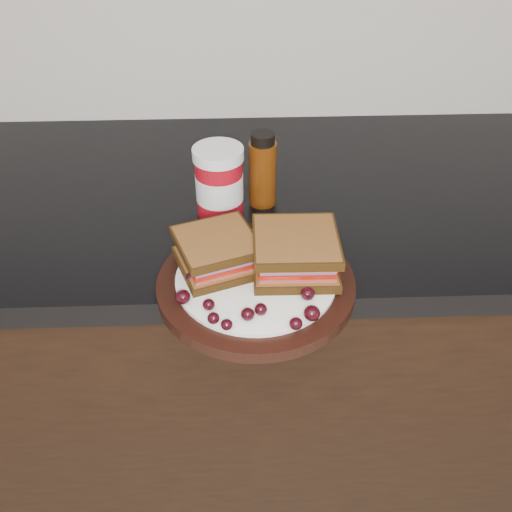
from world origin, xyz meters
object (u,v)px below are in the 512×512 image
at_px(sandwich_left, 217,252).
at_px(condiment_jar, 219,182).
at_px(oil_bottle, 263,169).
at_px(plate, 256,284).

xyz_separation_m(sandwich_left, condiment_jar, (0.00, 0.17, 0.01)).
relative_size(sandwich_left, oil_bottle, 0.82).
bearing_deg(plate, oil_bottle, 84.94).
height_order(sandwich_left, condiment_jar, condiment_jar).
distance_m(sandwich_left, oil_bottle, 0.22).
height_order(plate, oil_bottle, oil_bottle).
bearing_deg(sandwich_left, oil_bottle, 49.93).
height_order(condiment_jar, oil_bottle, oil_bottle).
distance_m(condiment_jar, oil_bottle, 0.08).
xyz_separation_m(plate, oil_bottle, (0.02, 0.23, 0.06)).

